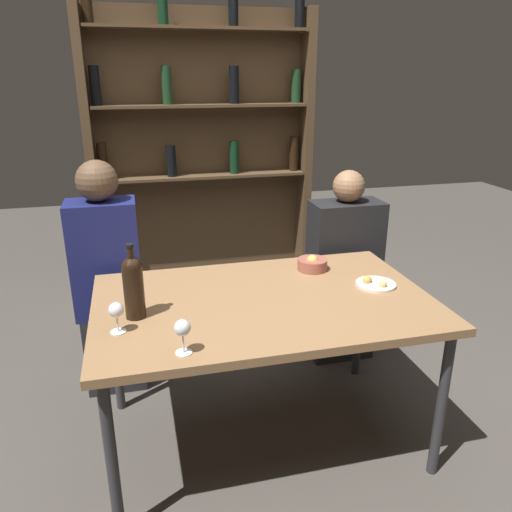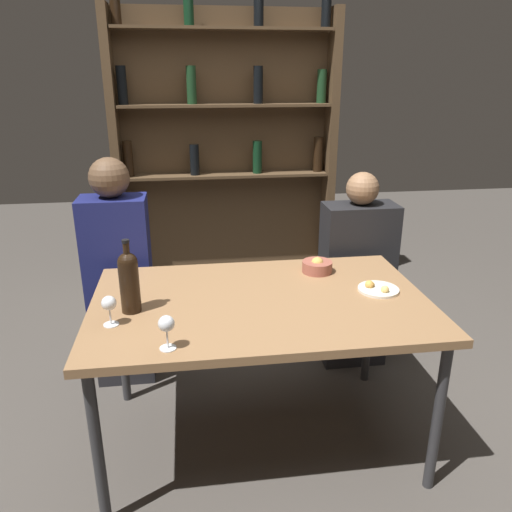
{
  "view_description": "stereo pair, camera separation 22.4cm",
  "coord_description": "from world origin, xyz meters",
  "px_view_note": "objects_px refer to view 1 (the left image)",
  "views": [
    {
      "loc": [
        -0.51,
        -1.91,
        1.66
      ],
      "look_at": [
        0.0,
        0.14,
        0.89
      ],
      "focal_mm": 35.0,
      "sensor_mm": 36.0,
      "label": 1
    },
    {
      "loc": [
        -0.29,
        -1.95,
        1.66
      ],
      "look_at": [
        0.0,
        0.14,
        0.89
      ],
      "focal_mm": 35.0,
      "sensor_mm": 36.0,
      "label": 2
    }
  ],
  "objects_px": {
    "wine_glass_1": "(182,330)",
    "seated_person_right": "(343,274)",
    "snack_bowl": "(312,264)",
    "wine_glass_0": "(116,312)",
    "food_plate_0": "(375,284)",
    "wine_bottle": "(133,285)",
    "seated_person_left": "(108,285)"
  },
  "relations": [
    {
      "from": "wine_glass_1",
      "to": "seated_person_right",
      "type": "xyz_separation_m",
      "value": [
        1.05,
        1.0,
        -0.29
      ]
    },
    {
      "from": "wine_glass_0",
      "to": "seated_person_right",
      "type": "height_order",
      "value": "seated_person_right"
    },
    {
      "from": "wine_glass_1",
      "to": "seated_person_left",
      "type": "bearing_deg",
      "value": 106.5
    },
    {
      "from": "wine_glass_0",
      "to": "seated_person_left",
      "type": "distance_m",
      "value": 0.82
    },
    {
      "from": "food_plate_0",
      "to": "wine_bottle",
      "type": "bearing_deg",
      "value": -177.07
    },
    {
      "from": "wine_bottle",
      "to": "wine_glass_0",
      "type": "height_order",
      "value": "wine_bottle"
    },
    {
      "from": "wine_glass_0",
      "to": "food_plate_0",
      "type": "bearing_deg",
      "value": 8.39
    },
    {
      "from": "wine_bottle",
      "to": "seated_person_right",
      "type": "bearing_deg",
      "value": 29.24
    },
    {
      "from": "snack_bowl",
      "to": "wine_glass_0",
      "type": "bearing_deg",
      "value": -155.38
    },
    {
      "from": "wine_glass_0",
      "to": "seated_person_right",
      "type": "distance_m",
      "value": 1.52
    },
    {
      "from": "wine_glass_0",
      "to": "seated_person_right",
      "type": "relative_size",
      "value": 0.11
    },
    {
      "from": "seated_person_left",
      "to": "snack_bowl",
      "type": "bearing_deg",
      "value": -19.59
    },
    {
      "from": "food_plate_0",
      "to": "snack_bowl",
      "type": "xyz_separation_m",
      "value": [
        -0.21,
        0.26,
        0.02
      ]
    },
    {
      "from": "snack_bowl",
      "to": "seated_person_right",
      "type": "bearing_deg",
      "value": 46.94
    },
    {
      "from": "wine_bottle",
      "to": "food_plate_0",
      "type": "height_order",
      "value": "wine_bottle"
    },
    {
      "from": "food_plate_0",
      "to": "seated_person_left",
      "type": "height_order",
      "value": "seated_person_left"
    },
    {
      "from": "wine_glass_0",
      "to": "wine_glass_1",
      "type": "xyz_separation_m",
      "value": [
        0.22,
        -0.21,
        0.01
      ]
    },
    {
      "from": "seated_person_left",
      "to": "wine_glass_1",
      "type": "bearing_deg",
      "value": -73.5
    },
    {
      "from": "food_plate_0",
      "to": "wine_glass_0",
      "type": "bearing_deg",
      "value": -171.61
    },
    {
      "from": "wine_glass_1",
      "to": "seated_person_right",
      "type": "bearing_deg",
      "value": 43.67
    },
    {
      "from": "wine_bottle",
      "to": "seated_person_left",
      "type": "relative_size",
      "value": 0.24
    },
    {
      "from": "food_plate_0",
      "to": "seated_person_left",
      "type": "distance_m",
      "value": 1.37
    },
    {
      "from": "wine_glass_0",
      "to": "snack_bowl",
      "type": "relative_size",
      "value": 0.83
    },
    {
      "from": "wine_glass_0",
      "to": "wine_glass_1",
      "type": "relative_size",
      "value": 0.95
    },
    {
      "from": "wine_glass_1",
      "to": "wine_bottle",
      "type": "bearing_deg",
      "value": 115.59
    },
    {
      "from": "wine_bottle",
      "to": "snack_bowl",
      "type": "bearing_deg",
      "value": 19.93
    },
    {
      "from": "wine_glass_0",
      "to": "food_plate_0",
      "type": "height_order",
      "value": "wine_glass_0"
    },
    {
      "from": "wine_glass_1",
      "to": "seated_person_right",
      "type": "height_order",
      "value": "seated_person_right"
    },
    {
      "from": "wine_bottle",
      "to": "wine_glass_0",
      "type": "relative_size",
      "value": 2.52
    },
    {
      "from": "seated_person_right",
      "to": "wine_glass_1",
      "type": "bearing_deg",
      "value": -136.33
    },
    {
      "from": "seated_person_left",
      "to": "wine_bottle",
      "type": "bearing_deg",
      "value": -78.27
    },
    {
      "from": "seated_person_right",
      "to": "wine_bottle",
      "type": "bearing_deg",
      "value": -150.76
    }
  ]
}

